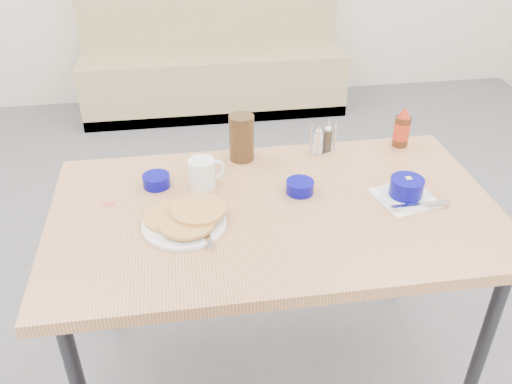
{
  "coord_description": "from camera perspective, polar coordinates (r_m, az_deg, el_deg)",
  "views": [
    {
      "loc": [
        -0.27,
        -1.12,
        1.72
      ],
      "look_at": [
        -0.06,
        0.26,
        0.82
      ],
      "focal_mm": 38.0,
      "sensor_mm": 36.0,
      "label": 1
    }
  ],
  "objects": [
    {
      "name": "pancake_plate",
      "position": [
        1.63,
        -7.48,
        -2.9
      ],
      "size": [
        0.25,
        0.26,
        0.04
      ],
      "rotation": [
        0.0,
        0.0,
        -0.18
      ],
      "color": "white",
      "rests_on": "dining_table"
    },
    {
      "name": "syrup_bottle",
      "position": [
        2.1,
        15.11,
        6.42
      ],
      "size": [
        0.06,
        0.06,
        0.16
      ],
      "rotation": [
        0.0,
        0.0,
        -0.2
      ],
      "color": "#47230F",
      "rests_on": "dining_table"
    },
    {
      "name": "sugar_wrapper",
      "position": [
        1.78,
        -15.23,
        -1.22
      ],
      "size": [
        0.04,
        0.03,
        0.0
      ],
      "primitive_type": "cube",
      "rotation": [
        0.0,
        0.0,
        0.24
      ],
      "color": "#CF4A45",
      "rests_on": "dining_table"
    },
    {
      "name": "creamer_bowl",
      "position": [
        1.83,
        -10.44,
        1.18
      ],
      "size": [
        0.09,
        0.09,
        0.04
      ],
      "rotation": [
        0.0,
        0.0,
        -0.38
      ],
      "color": "#06057E",
      "rests_on": "dining_table"
    },
    {
      "name": "coffee_mug",
      "position": [
        1.79,
        -5.59,
        2.04
      ],
      "size": [
        0.12,
        0.09,
        0.1
      ],
      "rotation": [
        0.0,
        0.0,
        0.31
      ],
      "color": "white",
      "rests_on": "dining_table"
    },
    {
      "name": "condiment_caddy",
      "position": [
        2.01,
        7.05,
        5.32
      ],
      "size": [
        0.11,
        0.09,
        0.11
      ],
      "rotation": [
        0.0,
        0.0,
        0.43
      ],
      "color": "silver",
      "rests_on": "dining_table"
    },
    {
      "name": "butter_bowl",
      "position": [
        1.77,
        4.65,
        0.54
      ],
      "size": [
        0.09,
        0.09,
        0.04
      ],
      "rotation": [
        0.0,
        0.0,
        -0.1
      ],
      "color": "#06057E",
      "rests_on": "dining_table"
    },
    {
      "name": "amber_tumbler",
      "position": [
        1.93,
        -1.53,
        5.74
      ],
      "size": [
        0.11,
        0.11,
        0.17
      ],
      "primitive_type": "cylinder",
      "rotation": [
        0.0,
        0.0,
        0.22
      ],
      "color": "#402914",
      "rests_on": "dining_table"
    },
    {
      "name": "grits_setting",
      "position": [
        1.79,
        15.54,
        0.19
      ],
      "size": [
        0.23,
        0.21,
        0.07
      ],
      "rotation": [
        0.0,
        0.0,
        0.23
      ],
      "color": "white",
      "rests_on": "dining_table"
    },
    {
      "name": "dining_table",
      "position": [
        1.74,
        2.0,
        -3.34
      ],
      "size": [
        1.4,
        0.8,
        0.76
      ],
      "color": "tan",
      "rests_on": "ground"
    },
    {
      "name": "booth_bench",
      "position": [
        4.15,
        -4.56,
        13.5
      ],
      "size": [
        1.9,
        0.56,
        1.22
      ],
      "color": "tan",
      "rests_on": "ground"
    }
  ]
}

